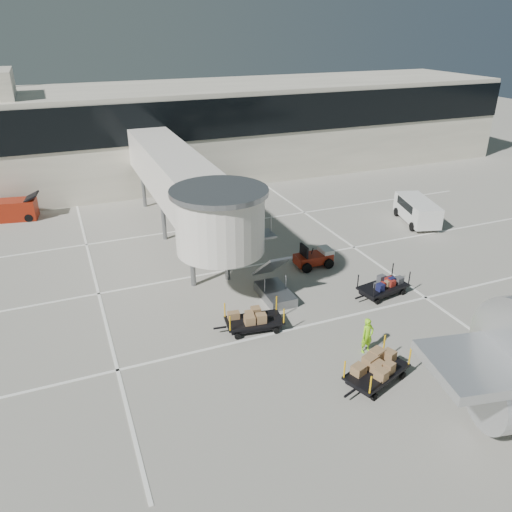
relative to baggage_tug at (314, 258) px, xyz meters
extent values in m
plane|color=#A5A193|center=(-2.31, -7.61, -0.53)|extent=(140.00, 140.00, 0.00)
cube|color=white|center=(-2.31, -5.61, -0.52)|extent=(40.00, 0.15, 0.02)
cube|color=white|center=(-2.31, 1.39, -0.52)|extent=(40.00, 0.15, 0.02)
cube|color=white|center=(-2.31, 8.39, -0.52)|extent=(40.00, 0.15, 0.02)
cube|color=white|center=(3.69, 2.39, -0.52)|extent=(0.15, 30.00, 0.02)
cube|color=white|center=(-12.31, 2.39, -0.52)|extent=(0.15, 30.00, 0.02)
cube|color=silver|center=(-2.31, 22.39, 3.47)|extent=(64.00, 12.00, 8.00)
cube|color=black|center=(-2.31, 16.34, 5.47)|extent=(64.00, 0.12, 3.20)
cube|color=silver|center=(-6.31, 7.39, 3.77)|extent=(3.00, 18.00, 2.80)
cylinder|color=silver|center=(-6.31, -1.61, 3.77)|extent=(4.40, 4.40, 3.00)
cylinder|color=gray|center=(-6.31, -1.61, 5.37)|extent=(4.80, 4.80, 0.25)
cylinder|color=gray|center=(-7.31, 0.39, 0.92)|extent=(0.28, 0.28, 2.90)
cylinder|color=gray|center=(-5.31, 0.39, 0.92)|extent=(0.28, 0.28, 2.90)
cylinder|color=gray|center=(-7.31, 7.39, 0.92)|extent=(0.28, 0.28, 2.90)
cylinder|color=gray|center=(-5.31, 7.39, 0.92)|extent=(0.28, 0.28, 2.90)
cylinder|color=gray|center=(-7.31, 14.39, 0.92)|extent=(0.28, 0.28, 2.90)
cylinder|color=gray|center=(-5.31, 14.39, 0.92)|extent=(0.28, 0.28, 2.90)
cube|color=gray|center=(-3.71, -2.61, -0.28)|extent=(1.40, 2.60, 0.50)
cube|color=gray|center=(-3.71, -2.01, 1.07)|extent=(1.20, 2.60, 2.06)
cube|color=gray|center=(-3.71, -0.61, 2.32)|extent=(1.40, 1.20, 0.12)
cube|color=maroon|center=(-0.06, 0.00, -0.03)|extent=(2.20, 1.06, 0.55)
cube|color=white|center=(0.76, 0.00, 0.34)|extent=(0.65, 1.01, 0.32)
cube|color=black|center=(-0.70, 0.00, 0.52)|extent=(0.11, 0.92, 0.82)
cylinder|color=black|center=(-0.79, -0.60, -0.24)|extent=(0.59, 0.23, 0.59)
cylinder|color=black|center=(-0.80, 0.59, -0.24)|extent=(0.59, 0.23, 0.59)
cylinder|color=black|center=(0.67, -0.59, -0.24)|extent=(0.59, 0.23, 0.59)
cylinder|color=black|center=(0.67, 0.60, -0.24)|extent=(0.59, 0.23, 0.59)
cube|color=black|center=(1.75, -4.45, -0.05)|extent=(2.85, 1.77, 0.11)
cube|color=black|center=(1.75, -4.45, -0.21)|extent=(2.55, 1.53, 0.22)
cube|color=black|center=(0.13, -4.73, -0.18)|extent=(0.62, 0.18, 0.07)
cylinder|color=black|center=(0.93, -5.20, -0.38)|extent=(0.32, 0.17, 0.30)
cylinder|color=black|center=(0.73, -4.02, -0.38)|extent=(0.32, 0.17, 0.30)
cylinder|color=black|center=(2.77, -4.87, -0.38)|extent=(0.32, 0.17, 0.30)
cylinder|color=black|center=(2.56, -3.69, -0.38)|extent=(0.32, 0.17, 0.30)
cylinder|color=black|center=(0.59, -5.26, 0.35)|extent=(0.06, 0.06, 0.80)
cylinder|color=black|center=(0.39, -4.08, 0.35)|extent=(0.06, 0.06, 0.80)
cylinder|color=black|center=(3.11, -4.81, 0.35)|extent=(0.06, 0.06, 0.80)
cylinder|color=black|center=(2.90, -3.63, 0.35)|extent=(0.06, 0.06, 0.80)
cube|color=#13163D|center=(1.03, -4.36, 0.20)|extent=(0.41, 0.35, 0.39)
cube|color=#8C6E4C|center=(1.56, -4.58, 0.19)|extent=(0.41, 0.33, 0.36)
cube|color=maroon|center=(2.38, -4.15, 0.19)|extent=(0.37, 0.31, 0.37)
cube|color=maroon|center=(2.47, -4.69, 0.12)|extent=(0.37, 0.40, 0.23)
cube|color=#8C6E4C|center=(1.09, -4.76, 0.19)|extent=(0.49, 0.37, 0.36)
cube|color=#434347|center=(1.41, -4.75, 0.12)|extent=(0.51, 0.36, 0.23)
cube|color=#434347|center=(1.33, -4.24, 0.17)|extent=(0.50, 0.41, 0.33)
cube|color=#434347|center=(2.20, -4.73, 0.18)|extent=(0.51, 0.33, 0.34)
cube|color=#8C6E4C|center=(1.65, -4.04, 0.20)|extent=(0.45, 0.40, 0.39)
cube|color=maroon|center=(2.04, -4.64, 0.14)|extent=(0.51, 0.33, 0.26)
cube|color=#8C6E4C|center=(2.38, -4.30, 0.17)|extent=(0.37, 0.34, 0.32)
cube|color=black|center=(-2.69, -10.31, -0.03)|extent=(3.06, 2.22, 0.11)
cube|color=black|center=(-2.69, -10.31, -0.19)|extent=(2.73, 1.93, 0.23)
cube|color=black|center=(-4.29, -10.88, -0.17)|extent=(0.63, 0.28, 0.07)
cylinder|color=black|center=(-3.39, -11.21, -0.38)|extent=(0.34, 0.23, 0.31)
cylinder|color=black|center=(-3.81, -10.04, -0.38)|extent=(0.34, 0.23, 0.31)
cylinder|color=black|center=(-1.57, -10.57, -0.38)|extent=(0.34, 0.23, 0.31)
cylinder|color=black|center=(-1.99, -9.40, -0.38)|extent=(0.34, 0.23, 0.31)
cylinder|color=#F7B10D|center=(-3.73, -11.33, 0.38)|extent=(0.06, 0.06, 0.83)
cylinder|color=#F7B10D|center=(-4.14, -10.16, 0.38)|extent=(0.06, 0.06, 0.83)
cylinder|color=#F7B10D|center=(-1.24, -10.45, 0.38)|extent=(0.06, 0.06, 0.83)
cylinder|color=#F7B10D|center=(-1.65, -9.28, 0.38)|extent=(0.06, 0.06, 0.83)
cube|color=#926A46|center=(-3.31, -10.35, 0.22)|extent=(0.61, 0.52, 0.38)
cube|color=#926A46|center=(-3.35, -10.09, 0.22)|extent=(0.54, 0.59, 0.38)
cube|color=#926A46|center=(-3.07, -10.03, 0.21)|extent=(0.51, 0.45, 0.38)
cube|color=#926A46|center=(-2.94, -10.05, 0.20)|extent=(0.66, 0.53, 0.35)
cube|color=#926A46|center=(-1.97, -10.47, 0.26)|extent=(0.70, 0.63, 0.46)
cube|color=#926A46|center=(-2.57, -10.62, 0.24)|extent=(0.69, 0.59, 0.42)
cube|color=#926A46|center=(-1.90, -10.48, 0.21)|extent=(0.51, 0.59, 0.36)
cube|color=#926A46|center=(-2.23, -10.62, 0.28)|extent=(0.52, 0.53, 0.50)
cube|color=#926A46|center=(-1.96, -10.14, 0.20)|extent=(0.67, 0.60, 0.35)
cube|color=black|center=(-5.85, -4.92, -0.05)|extent=(2.81, 1.68, 0.11)
cube|color=black|center=(-5.85, -4.92, -0.21)|extent=(2.52, 1.44, 0.22)
cube|color=black|center=(-7.47, -4.70, -0.18)|extent=(0.62, 0.15, 0.07)
cylinder|color=black|center=(-6.85, -5.39, -0.38)|extent=(0.32, 0.16, 0.30)
cylinder|color=black|center=(-6.69, -4.20, -0.38)|extent=(0.32, 0.16, 0.30)
cylinder|color=black|center=(-5.00, -5.64, -0.38)|extent=(0.32, 0.16, 0.30)
cylinder|color=black|center=(-4.84, -4.46, -0.38)|extent=(0.32, 0.16, 0.30)
cylinder|color=#F7B10D|center=(-7.19, -5.34, 0.35)|extent=(0.06, 0.06, 0.80)
cylinder|color=#F7B10D|center=(-7.03, -4.16, 0.35)|extent=(0.06, 0.06, 0.80)
cylinder|color=#F7B10D|center=(-4.66, -5.69, 0.35)|extent=(0.06, 0.06, 0.80)
cylinder|color=#F7B10D|center=(-4.50, -4.50, 0.35)|extent=(0.06, 0.06, 0.80)
cube|color=#926A46|center=(-5.11, -4.65, 0.18)|extent=(0.44, 0.37, 0.35)
cube|color=#926A46|center=(-6.53, -5.11, 0.24)|extent=(0.56, 0.43, 0.46)
cube|color=#926A46|center=(-6.33, -4.80, 0.21)|extent=(0.60, 0.43, 0.40)
cube|color=#926A46|center=(-6.20, -5.25, 0.25)|extent=(0.46, 0.43, 0.49)
cube|color=#926A46|center=(-5.85, -5.22, 0.19)|extent=(0.49, 0.49, 0.36)
imported|color=#84D916|center=(-1.91, -8.41, 0.30)|extent=(0.64, 0.46, 1.67)
cube|color=white|center=(10.20, 3.47, 0.44)|extent=(2.95, 4.78, 1.44)
cube|color=white|center=(10.74, 5.39, 0.16)|extent=(1.79, 0.96, 0.83)
cube|color=black|center=(10.25, 3.64, 0.81)|extent=(2.51, 3.17, 0.58)
cylinder|color=black|center=(8.95, 2.28, -0.22)|extent=(0.39, 0.67, 0.63)
cylinder|color=black|center=(10.65, 1.80, -0.22)|extent=(0.39, 0.67, 0.63)
cylinder|color=black|center=(9.76, 5.13, -0.22)|extent=(0.39, 0.67, 0.63)
cylinder|color=black|center=(11.45, 4.66, -0.22)|extent=(0.39, 0.67, 0.63)
cube|color=maroon|center=(-17.00, 15.22, 0.20)|extent=(3.94, 2.17, 1.47)
cube|color=black|center=(-15.36, 14.94, 1.13)|extent=(1.16, 1.51, 0.52)
cylinder|color=black|center=(-15.77, 14.31, -0.24)|extent=(0.62, 0.34, 0.59)
cylinder|color=black|center=(-15.53, 15.67, -0.24)|extent=(0.62, 0.34, 0.59)
camera|label=1|loc=(-13.30, -23.41, 12.76)|focal=35.00mm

